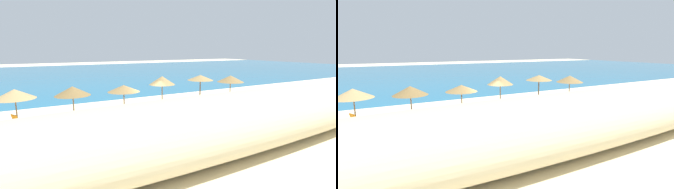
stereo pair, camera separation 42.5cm
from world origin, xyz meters
The scene contains 14 objects.
ground_plane centered at (0.00, 0.00, 0.00)m, with size 160.00×160.00×0.00m, color beige.
sea_water centered at (0.00, 36.35, 0.00)m, with size 160.00×57.68×0.01m, color #1E6B93.
dune_ridge centered at (-0.79, -7.27, 1.43)m, with size 43.65×4.72×2.87m, color beige.
beach_umbrella_0 centered at (-8.63, 1.29, 2.30)m, with size 2.35×2.35×2.61m.
beach_umbrella_1 centered at (-5.39, 0.98, 2.27)m, with size 2.28×2.28×2.58m.
beach_umbrella_2 centered at (-1.90, 0.99, 2.16)m, with size 2.31×2.31×2.41m.
beach_umbrella_3 centered at (1.59, 1.62, 2.45)m, with size 2.10×2.10×2.80m.
beach_umbrella_4 centered at (5.13, 1.22, 2.51)m, with size 2.23×2.23×2.75m.
beach_umbrella_5 centered at (8.55, 1.12, 2.23)m, with size 2.44×2.44×2.54m.
lounge_chair_0 centered at (-9.06, 0.77, 0.42)m, with size 1.58×1.23×1.13m.
lounge_chair_1 centered at (4.44, 0.36, 0.46)m, with size 1.57×1.11×0.99m.
wooden_signpost centered at (-8.64, -2.81, 0.96)m, with size 0.82×0.24×1.60m.
beach_ball centered at (-4.46, -2.97, 0.14)m, with size 0.27×0.27×0.27m, color yellow.
cooler_box centered at (3.12, -0.99, 0.17)m, with size 0.45×0.40×0.34m, color white.
Camera 1 is at (-7.86, -15.98, 4.98)m, focal length 26.58 mm.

